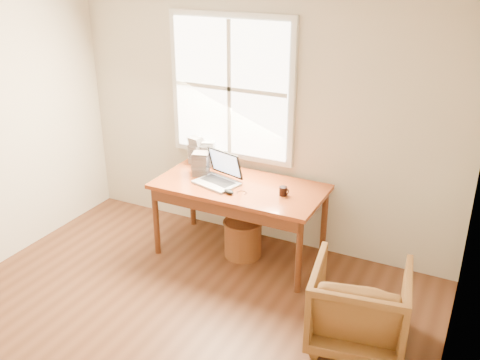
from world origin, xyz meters
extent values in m
cube|color=beige|center=(0.00, 2.26, 1.30)|extent=(4.00, 0.02, 2.60)
cube|color=beige|center=(2.01, 0.00, 1.30)|extent=(0.02, 4.50, 2.60)
cube|color=silver|center=(-0.30, 2.22, 1.55)|extent=(1.32, 0.05, 1.42)
cube|color=white|center=(-0.30, 2.19, 1.55)|extent=(1.20, 0.02, 1.30)
cube|color=silver|center=(-0.30, 2.18, 1.55)|extent=(0.04, 0.02, 1.30)
cube|color=silver|center=(-0.30, 2.18, 1.55)|extent=(1.20, 0.02, 0.04)
cube|color=brown|center=(0.00, 1.80, 0.73)|extent=(1.60, 0.80, 0.04)
imported|color=brown|center=(1.38, 1.05, 0.33)|extent=(0.81, 0.83, 0.66)
cylinder|color=brown|center=(0.04, 1.80, 0.18)|extent=(0.41, 0.41, 0.36)
ellipsoid|color=black|center=(0.00, 1.58, 0.77)|extent=(0.13, 0.10, 0.04)
cylinder|color=black|center=(0.45, 1.77, 0.79)|extent=(0.08, 0.08, 0.08)
cube|color=silver|center=(-0.52, 2.12, 0.88)|extent=(0.16, 0.15, 0.25)
cube|color=#2A2A30|center=(-0.45, 1.85, 0.87)|extent=(0.18, 0.17, 0.23)
cube|color=#A2A3AF|center=(-0.63, 2.08, 0.89)|extent=(0.15, 0.14, 0.29)
cube|color=silver|center=(-0.41, 2.12, 0.83)|extent=(0.16, 0.15, 0.17)
camera|label=1|loc=(2.05, -2.30, 2.78)|focal=40.00mm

